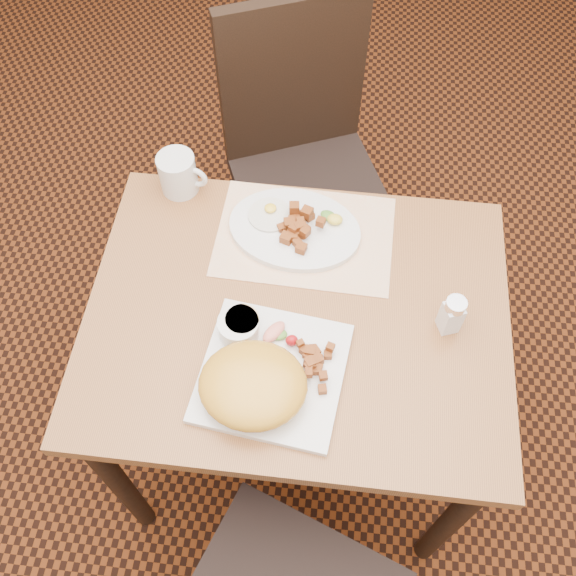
# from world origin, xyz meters

# --- Properties ---
(ground) EXTENTS (8.00, 8.00, 0.00)m
(ground) POSITION_xyz_m (0.00, 0.00, 0.00)
(ground) COLOR black
(ground) RESTS_ON ground
(table) EXTENTS (0.90, 0.70, 0.75)m
(table) POSITION_xyz_m (0.00, 0.00, 0.64)
(table) COLOR #985C2F
(table) RESTS_ON ground
(chair_far) EXTENTS (0.56, 0.56, 0.97)m
(chair_far) POSITION_xyz_m (-0.05, 0.66, 0.54)
(chair_far) COLOR black
(chair_far) RESTS_ON ground
(placemat) EXTENTS (0.41, 0.29, 0.00)m
(placemat) POSITION_xyz_m (-0.00, 0.20, 0.75)
(placemat) COLOR white
(placemat) RESTS_ON table
(plate_square) EXTENTS (0.31, 0.31, 0.02)m
(plate_square) POSITION_xyz_m (-0.03, -0.15, 0.76)
(plate_square) COLOR silver
(plate_square) RESTS_ON table
(plate_oval) EXTENTS (0.33, 0.27, 0.02)m
(plate_oval) POSITION_xyz_m (-0.03, 0.21, 0.76)
(plate_oval) COLOR silver
(plate_oval) RESTS_ON placemat
(hollandaise_mound) EXTENTS (0.21, 0.19, 0.08)m
(hollandaise_mound) POSITION_xyz_m (-0.07, -0.20, 0.80)
(hollandaise_mound) COLOR gold
(hollandaise_mound) RESTS_ON plate_square
(ramekin) EXTENTS (0.08, 0.09, 0.05)m
(ramekin) POSITION_xyz_m (-0.11, -0.07, 0.79)
(ramekin) COLOR silver
(ramekin) RESTS_ON plate_square
(garnish_sq) EXTENTS (0.08, 0.07, 0.03)m
(garnish_sq) POSITION_xyz_m (-0.03, -0.07, 0.78)
(garnish_sq) COLOR #387223
(garnish_sq) RESTS_ON plate_square
(fried_egg) EXTENTS (0.10, 0.10, 0.02)m
(fried_egg) POSITION_xyz_m (-0.09, 0.24, 0.77)
(fried_egg) COLOR white
(fried_egg) RESTS_ON plate_oval
(garnish_ov) EXTENTS (0.06, 0.05, 0.02)m
(garnish_ov) POSITION_xyz_m (0.05, 0.24, 0.78)
(garnish_ov) COLOR #387223
(garnish_ov) RESTS_ON plate_oval
(salt_shaker) EXTENTS (0.05, 0.05, 0.10)m
(salt_shaker) POSITION_xyz_m (0.32, 0.00, 0.80)
(salt_shaker) COLOR white
(salt_shaker) RESTS_ON table
(coffee_mug) EXTENTS (0.12, 0.09, 0.10)m
(coffee_mug) POSITION_xyz_m (-0.31, 0.31, 0.80)
(coffee_mug) COLOR silver
(coffee_mug) RESTS_ON table
(home_fries_sq) EXTENTS (0.10, 0.11, 0.03)m
(home_fries_sq) POSITION_xyz_m (0.04, -0.13, 0.78)
(home_fries_sq) COLOR brown
(home_fries_sq) RESTS_ON plate_square
(home_fries_ov) EXTENTS (0.11, 0.12, 0.04)m
(home_fries_ov) POSITION_xyz_m (-0.02, 0.20, 0.78)
(home_fries_ov) COLOR brown
(home_fries_ov) RESTS_ON plate_oval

